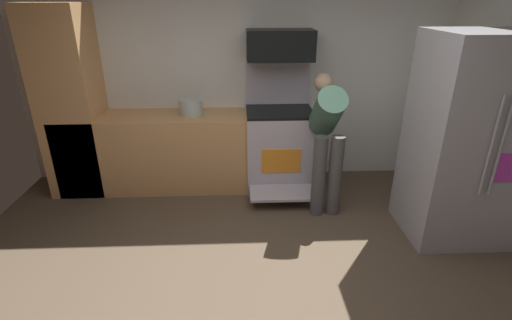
# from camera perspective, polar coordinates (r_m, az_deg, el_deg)

# --- Properties ---
(ground_plane) EXTENTS (5.20, 4.80, 0.02)m
(ground_plane) POSITION_cam_1_polar(r_m,az_deg,el_deg) (3.13, -1.70, -20.47)
(ground_plane) COLOR brown
(wall_back) EXTENTS (5.20, 0.12, 2.60)m
(wall_back) POSITION_cam_1_polar(r_m,az_deg,el_deg) (4.67, -2.38, 12.88)
(wall_back) COLOR silver
(wall_back) RESTS_ON ground
(lower_cabinet_run) EXTENTS (2.40, 0.60, 0.90)m
(lower_cabinet_run) POSITION_cam_1_polar(r_m,az_deg,el_deg) (4.65, -13.34, 1.26)
(lower_cabinet_run) COLOR tan
(lower_cabinet_run) RESTS_ON ground
(cabinet_column) EXTENTS (0.60, 0.60, 2.10)m
(cabinet_column) POSITION_cam_1_polar(r_m,az_deg,el_deg) (4.76, -26.02, 7.66)
(cabinet_column) COLOR tan
(cabinet_column) RESTS_ON ground
(oven_range) EXTENTS (0.76, 1.01, 1.50)m
(oven_range) POSITION_cam_1_polar(r_m,az_deg,el_deg) (4.55, 3.41, 2.17)
(oven_range) COLOR silver
(oven_range) RESTS_ON ground
(microwave) EXTENTS (0.74, 0.38, 0.33)m
(microwave) POSITION_cam_1_polar(r_m,az_deg,el_deg) (4.36, 3.65, 16.88)
(microwave) COLOR black
(microwave) RESTS_ON oven_range
(refrigerator) EXTENTS (0.88, 0.80, 1.90)m
(refrigerator) POSITION_cam_1_polar(r_m,az_deg,el_deg) (3.93, 29.03, 2.55)
(refrigerator) COLOR #B0B0B7
(refrigerator) RESTS_ON ground
(person_cook) EXTENTS (0.31, 0.67, 1.41)m
(person_cook) POSITION_cam_1_polar(r_m,az_deg,el_deg) (3.99, 10.58, 4.00)
(person_cook) COLOR #515151
(person_cook) RESTS_ON ground
(stock_pot) EXTENTS (0.27, 0.27, 0.18)m
(stock_pot) POSITION_cam_1_polar(r_m,az_deg,el_deg) (4.42, -9.76, 7.84)
(stock_pot) COLOR #B3C2BC
(stock_pot) RESTS_ON lower_cabinet_run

